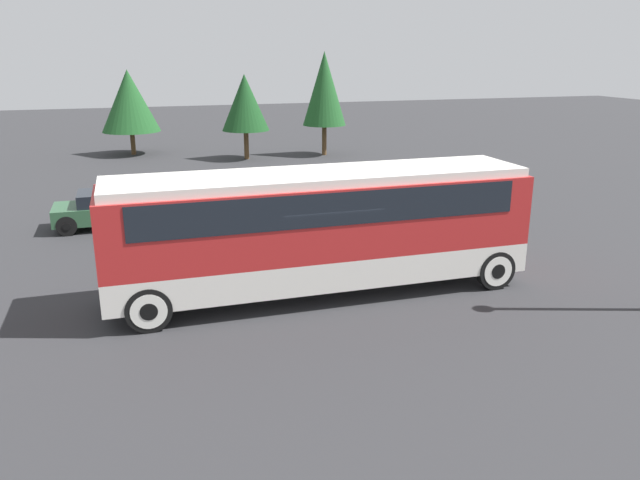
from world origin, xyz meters
TOP-DOWN VIEW (x-y plane):
  - ground_plane at (0.00, 0.00)m, footprint 120.00×120.00m
  - tour_bus at (0.10, -0.00)m, footprint 10.87×2.52m
  - parked_car_near at (0.44, 7.87)m, footprint 4.57×1.81m
  - parked_car_mid at (-5.13, 8.48)m, footprint 4.38×1.85m
  - tree_left at (7.01, 21.66)m, footprint 2.59×2.59m
  - tree_center at (2.18, 21.61)m, footprint 2.73×2.73m
  - tree_right at (-4.17, 25.33)m, footprint 3.48×3.48m

SIDE VIEW (x-z plane):
  - ground_plane at x=0.00m, z-range 0.00..0.00m
  - parked_car_mid at x=-5.13m, z-range 0.02..1.33m
  - parked_car_near at x=0.44m, z-range 0.00..1.42m
  - tour_bus at x=0.10m, z-range 0.33..3.57m
  - tree_right at x=-4.17m, z-range 0.70..5.77m
  - tree_center at x=2.18m, z-range 0.83..5.70m
  - tree_left at x=7.01m, z-range 0.89..7.01m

